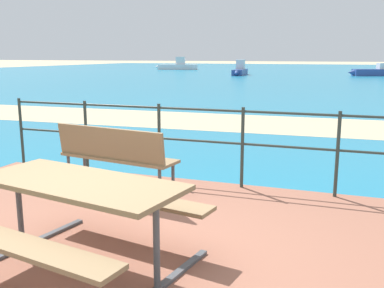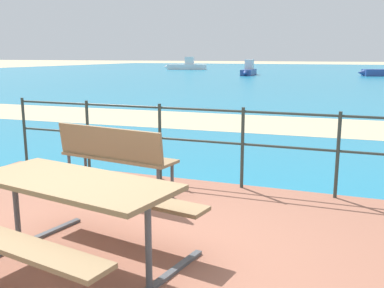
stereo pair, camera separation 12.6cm
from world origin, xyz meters
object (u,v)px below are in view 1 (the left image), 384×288
Objects in this scene: boat_mid at (177,66)px; boat_far at (379,72)px; park_bench at (114,153)px; boat_near at (240,70)px; picnic_table at (80,202)px.

boat_mid is 23.97m from boat_far.
boat_near is (-6.50, 34.07, -0.16)m from park_bench.
boat_mid is (-10.53, 11.46, 0.00)m from boat_near.
picnic_table is 1.21× the size of park_bench.
boat_far is (5.13, 36.40, -0.24)m from park_bench.
picnic_table is 36.59m from boat_near.
boat_mid is (-17.03, 45.53, -0.16)m from park_bench.
park_bench is at bearing 5.47° from boat_near.
park_bench is at bearing 61.44° from boat_far.
park_bench is 0.36× the size of boat_near.
boat_far reaches higher than park_bench.
boat_far is (22.16, -9.13, -0.08)m from boat_mid.
boat_far is at bearing 93.73° from picnic_table.
boat_near is 11.86m from boat_far.
park_bench is 0.33× the size of boat_far.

